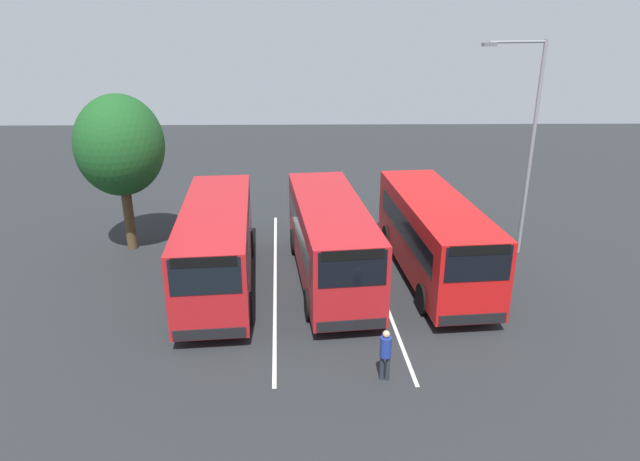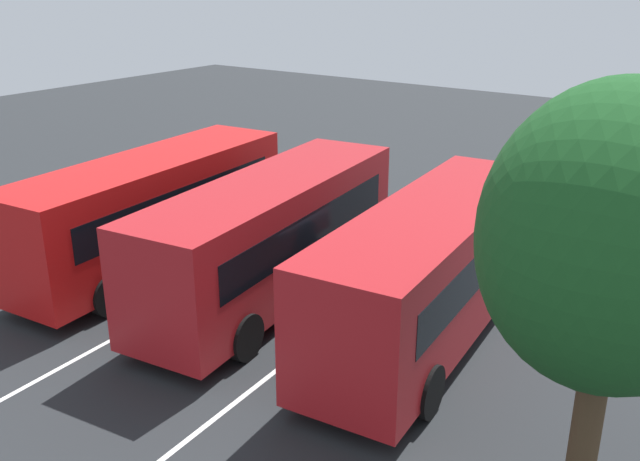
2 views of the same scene
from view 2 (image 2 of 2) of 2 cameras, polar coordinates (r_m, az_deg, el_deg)
name	(u,v)px [view 2 (image 2 of 2)]	position (r m, az deg, el deg)	size (l,w,h in m)	color
ground_plane	(272,302)	(18.15, -3.91, -5.86)	(70.19, 70.19, 0.00)	#232628
bus_far_left	(433,266)	(15.97, 9.17, -2.91)	(9.34, 3.23, 3.18)	#AD191E
bus_center_left	(272,234)	(17.76, -3.91, -0.25)	(9.37, 3.44, 3.18)	#AD191E
bus_center_right	(153,207)	(20.24, -13.45, 1.84)	(9.33, 3.18, 3.18)	red
pedestrian	(364,193)	(23.80, 3.58, 3.04)	(0.38, 0.38, 1.59)	#232833
depot_tree	(616,239)	(10.11, 23.00, -0.65)	(4.07, 3.66, 6.82)	#4C3823
lane_stripe_outer_left	(337,323)	(17.08, 1.38, -7.57)	(14.44, 0.12, 0.01)	silver
lane_stripe_inner_left	(215,283)	(19.36, -8.54, -4.28)	(14.44, 0.12, 0.01)	silver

